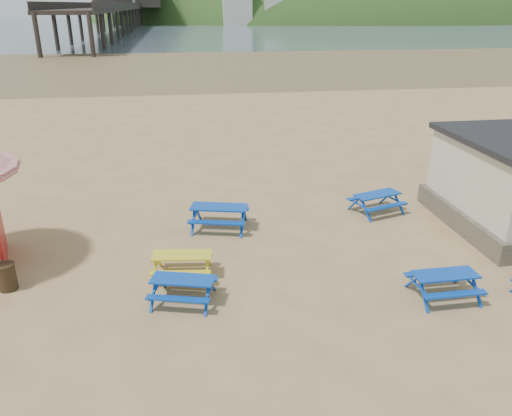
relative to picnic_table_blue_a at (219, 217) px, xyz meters
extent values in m
plane|color=tan|center=(1.11, -2.31, -0.40)|extent=(400.00, 400.00, 0.00)
plane|color=brown|center=(1.11, 52.69, -0.40)|extent=(400.00, 400.00, 0.00)
plane|color=#41525D|center=(1.11, 167.69, -0.39)|extent=(400.00, 400.00, 0.00)
cube|color=#043CA8|center=(0.00, 0.00, 0.37)|extent=(2.04, 1.19, 0.05)
cube|color=#043CA8|center=(0.15, 0.62, 0.08)|extent=(1.92, 0.72, 0.05)
cube|color=#043CA8|center=(-0.15, -0.62, 0.08)|extent=(1.92, 0.72, 0.05)
cube|color=#043CA8|center=(5.87, 0.54, 0.30)|extent=(1.86, 1.16, 0.05)
cube|color=#043CA8|center=(5.70, 1.10, 0.03)|extent=(1.73, 0.75, 0.05)
cube|color=#043CA8|center=(6.05, -0.01, 0.03)|extent=(1.73, 0.75, 0.05)
cube|color=#043CA8|center=(-1.31, -4.45, 0.25)|extent=(1.72, 1.03, 0.04)
cube|color=#043CA8|center=(-1.16, -3.93, 0.00)|extent=(1.61, 0.65, 0.04)
cube|color=#043CA8|center=(-1.45, -4.97, 0.00)|extent=(1.61, 0.65, 0.04)
cube|color=#043CA8|center=(5.46, -5.27, 0.27)|extent=(1.68, 0.67, 0.05)
cube|color=#043CA8|center=(5.46, -4.71, 0.01)|extent=(1.67, 0.25, 0.05)
cube|color=#043CA8|center=(5.47, -5.83, 0.01)|extent=(1.67, 0.25, 0.05)
cube|color=gold|center=(-1.31, -3.14, 0.27)|extent=(1.72, 0.83, 0.05)
cube|color=gold|center=(-1.25, -2.59, 0.01)|extent=(1.67, 0.42, 0.05)
cube|color=gold|center=(-1.38, -3.69, 0.01)|extent=(1.67, 0.42, 0.05)
cylinder|color=#332614|center=(-6.00, -3.14, -0.04)|extent=(0.48, 0.48, 0.73)
cylinder|color=#332614|center=(-6.00, -3.14, 0.34)|extent=(0.52, 0.52, 0.03)
cube|color=black|center=(-16.89, 172.69, 5.60)|extent=(9.00, 220.00, 0.60)
ellipsoid|color=#2D4C1E|center=(91.11, 227.69, -10.40)|extent=(264.00, 144.00, 108.00)
camera|label=1|loc=(-1.12, -15.72, 6.79)|focal=35.00mm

